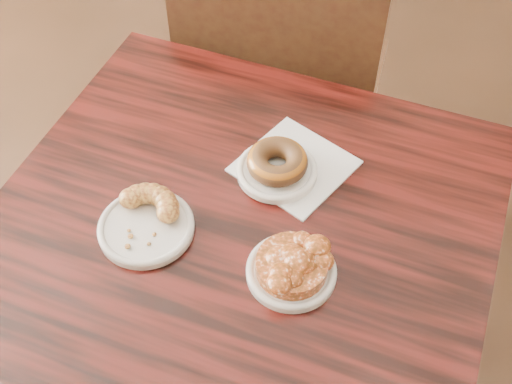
% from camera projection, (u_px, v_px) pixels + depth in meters
% --- Properties ---
extents(floor, '(5.00, 5.00, 0.00)m').
position_uv_depth(floor, '(237.00, 312.00, 1.80)').
color(floor, black).
rests_on(floor, ground).
extents(cafe_table, '(0.92, 0.92, 0.75)m').
position_uv_depth(cafe_table, '(239.00, 336.00, 1.34)').
color(cafe_table, black).
rests_on(cafe_table, floor).
extents(chair_far, '(0.51, 0.51, 0.90)m').
position_uv_depth(chair_far, '(290.00, 82.00, 1.74)').
color(chair_far, black).
rests_on(chair_far, floor).
extents(napkin, '(0.23, 0.23, 0.00)m').
position_uv_depth(napkin, '(294.00, 166.00, 1.14)').
color(napkin, white).
rests_on(napkin, cafe_table).
extents(plate_donut, '(0.14, 0.14, 0.01)m').
position_uv_depth(plate_donut, '(277.00, 171.00, 1.12)').
color(plate_donut, white).
rests_on(plate_donut, napkin).
extents(plate_cruller, '(0.16, 0.16, 0.01)m').
position_uv_depth(plate_cruller, '(146.00, 228.00, 1.05)').
color(plate_cruller, silver).
rests_on(plate_cruller, cafe_table).
extents(plate_fritter, '(0.14, 0.14, 0.01)m').
position_uv_depth(plate_fritter, '(291.00, 272.00, 1.00)').
color(plate_fritter, silver).
rests_on(plate_fritter, cafe_table).
extents(glazed_donut, '(0.11, 0.11, 0.04)m').
position_uv_depth(glazed_donut, '(277.00, 162.00, 1.10)').
color(glazed_donut, brown).
rests_on(glazed_donut, plate_donut).
extents(apple_fritter, '(0.15, 0.15, 0.04)m').
position_uv_depth(apple_fritter, '(292.00, 263.00, 0.98)').
color(apple_fritter, '#452007').
rests_on(apple_fritter, plate_fritter).
extents(cruller_fragment, '(0.12, 0.12, 0.03)m').
position_uv_depth(cruller_fragment, '(144.00, 219.00, 1.03)').
color(cruller_fragment, brown).
rests_on(cruller_fragment, plate_cruller).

